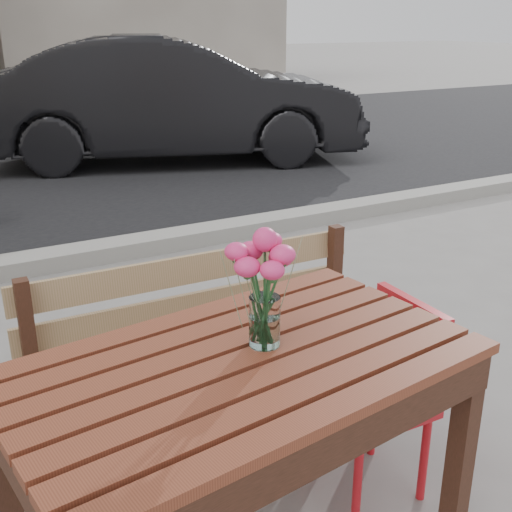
{
  "coord_description": "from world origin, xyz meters",
  "views": [
    {
      "loc": [
        -0.68,
        -1.48,
        1.68
      ],
      "look_at": [
        0.14,
        -0.0,
        1.06
      ],
      "focal_mm": 45.0,
      "sensor_mm": 36.0,
      "label": 1
    }
  ],
  "objects_px": {
    "main_vase": "(265,274)",
    "red_chair": "(386,384)",
    "main_table": "(244,399)",
    "parked_car": "(172,100)"
  },
  "relations": [
    {
      "from": "main_table",
      "to": "parked_car",
      "type": "distance_m",
      "value": 6.56
    },
    {
      "from": "red_chair",
      "to": "parked_car",
      "type": "height_order",
      "value": "parked_car"
    },
    {
      "from": "red_chair",
      "to": "parked_car",
      "type": "relative_size",
      "value": 0.16
    },
    {
      "from": "main_vase",
      "to": "parked_car",
      "type": "xyz_separation_m",
      "value": [
        2.17,
        6.11,
        -0.27
      ]
    },
    {
      "from": "main_vase",
      "to": "red_chair",
      "type": "bearing_deg",
      "value": 11.84
    },
    {
      "from": "red_chair",
      "to": "main_vase",
      "type": "distance_m",
      "value": 0.84
    },
    {
      "from": "main_table",
      "to": "red_chair",
      "type": "height_order",
      "value": "main_table"
    },
    {
      "from": "main_table",
      "to": "red_chair",
      "type": "bearing_deg",
      "value": 6.18
    },
    {
      "from": "main_table",
      "to": "red_chair",
      "type": "xyz_separation_m",
      "value": [
        0.67,
        0.16,
        -0.24
      ]
    },
    {
      "from": "red_chair",
      "to": "parked_car",
      "type": "distance_m",
      "value": 6.21
    }
  ]
}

